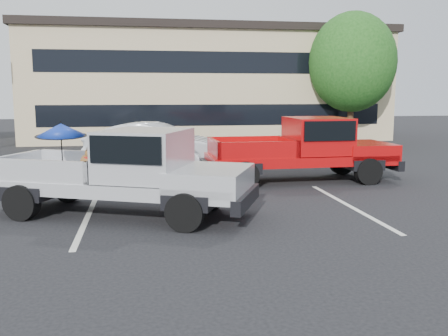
# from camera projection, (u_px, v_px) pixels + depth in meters

# --- Properties ---
(ground) EXTENTS (90.00, 90.00, 0.00)m
(ground) POSITION_uv_depth(u_px,v_px,m) (241.00, 236.00, 9.33)
(ground) COLOR black
(ground) RESTS_ON ground
(stripe_left) EXTENTS (0.12, 5.00, 0.01)m
(stripe_left) POSITION_uv_depth(u_px,v_px,m) (88.00, 216.00, 10.80)
(stripe_left) COLOR silver
(stripe_left) RESTS_ON ground
(stripe_right) EXTENTS (0.12, 5.00, 0.01)m
(stripe_right) POSITION_uv_depth(u_px,v_px,m) (350.00, 206.00, 11.76)
(stripe_right) COLOR silver
(stripe_right) RESTS_ON ground
(motel_building) EXTENTS (20.40, 8.40, 6.30)m
(motel_building) POSITION_uv_depth(u_px,v_px,m) (206.00, 83.00, 29.65)
(motel_building) COLOR #CCB688
(motel_building) RESTS_ON ground
(tree_right) EXTENTS (4.46, 4.46, 6.78)m
(tree_right) POSITION_uv_depth(u_px,v_px,m) (352.00, 62.00, 25.75)
(tree_right) COLOR #332114
(tree_right) RESTS_ON ground
(tree_back) EXTENTS (4.68, 4.68, 7.11)m
(tree_back) POSITION_uv_depth(u_px,v_px,m) (260.00, 66.00, 33.05)
(tree_back) COLOR #332114
(tree_back) RESTS_ON ground
(silver_pickup) EXTENTS (6.00, 4.04, 2.06)m
(silver_pickup) POSITION_uv_depth(u_px,v_px,m) (135.00, 168.00, 10.69)
(silver_pickup) COLOR black
(silver_pickup) RESTS_ON ground
(red_pickup) EXTENTS (5.86, 2.27, 1.91)m
(red_pickup) POSITION_uv_depth(u_px,v_px,m) (312.00, 146.00, 15.03)
(red_pickup) COLOR black
(red_pickup) RESTS_ON ground
(silver_sedan) EXTENTS (5.16, 3.11, 1.61)m
(silver_sedan) POSITION_uv_depth(u_px,v_px,m) (156.00, 145.00, 17.66)
(silver_sedan) COLOR silver
(silver_sedan) RESTS_ON ground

